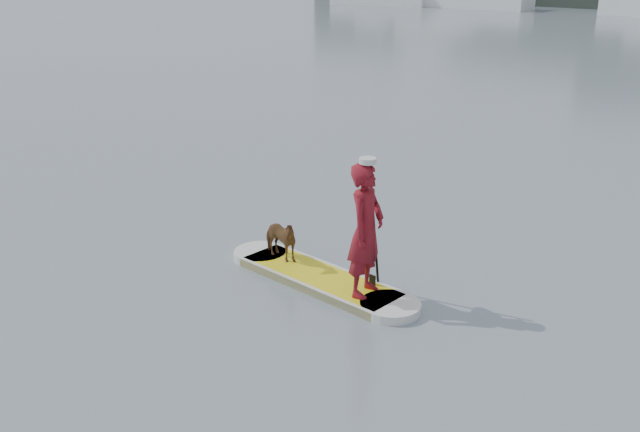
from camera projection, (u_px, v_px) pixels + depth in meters
The scene contains 6 objects.
ground at pixel (495, 218), 12.47m from camera, with size 140.00×140.00×0.00m, color slate.
paddleboard at pixel (320, 279), 10.01m from camera, with size 3.29×0.99×0.12m.
paddler at pixel (366, 230), 9.16m from camera, with size 0.65×0.43×1.79m, color maroon.
white_cap at pixel (368, 161), 8.84m from camera, with size 0.22×0.22×0.07m, color silver.
dog at pixel (279, 239), 10.41m from camera, with size 0.34×0.75×0.64m, color brown.
paddle at pixel (374, 238), 9.46m from camera, with size 0.10×0.30×2.00m.
Camera 1 is at (4.94, -11.02, 4.37)m, focal length 40.00 mm.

